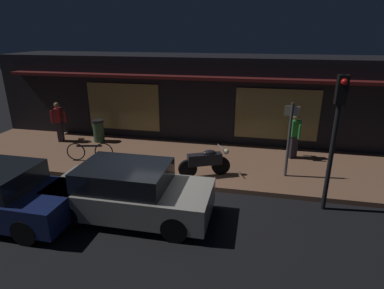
# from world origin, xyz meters

# --- Properties ---
(ground_plane) EXTENTS (60.00, 60.00, 0.00)m
(ground_plane) POSITION_xyz_m (0.00, 0.00, 0.00)
(ground_plane) COLOR black
(sidewalk_slab) EXTENTS (18.00, 4.00, 0.15)m
(sidewalk_slab) POSITION_xyz_m (0.00, 3.00, 0.07)
(sidewalk_slab) COLOR #8C6047
(sidewalk_slab) RESTS_ON ground_plane
(storefront_building) EXTENTS (18.00, 3.30, 3.60)m
(storefront_building) POSITION_xyz_m (0.00, 6.39, 1.80)
(storefront_building) COLOR black
(storefront_building) RESTS_ON ground_plane
(motorcycle) EXTENTS (1.60, 0.88, 0.97)m
(motorcycle) POSITION_xyz_m (0.95, 1.74, 0.65)
(motorcycle) COLOR black
(motorcycle) RESTS_ON sidewalk_slab
(bicycle_parked) EXTENTS (1.63, 0.51, 0.91)m
(bicycle_parked) POSITION_xyz_m (-3.35, 2.17, 0.51)
(bicycle_parked) COLOR black
(bicycle_parked) RESTS_ON sidewalk_slab
(person_photographer) EXTENTS (0.61, 0.43, 1.67)m
(person_photographer) POSITION_xyz_m (-5.64, 3.87, 1.03)
(person_photographer) COLOR #28232D
(person_photographer) RESTS_ON sidewalk_slab
(person_bystander) EXTENTS (0.44, 0.56, 1.67)m
(person_bystander) POSITION_xyz_m (3.82, 3.95, 1.03)
(person_bystander) COLOR #28232D
(person_bystander) RESTS_ON sidewalk_slab
(sign_post) EXTENTS (0.44, 0.09, 2.40)m
(sign_post) POSITION_xyz_m (3.48, 2.28, 1.51)
(sign_post) COLOR #47474C
(sign_post) RESTS_ON sidewalk_slab
(trash_bin) EXTENTS (0.48, 0.48, 0.93)m
(trash_bin) POSITION_xyz_m (-4.04, 4.17, 0.62)
(trash_bin) COLOR #2D4C33
(trash_bin) RESTS_ON sidewalk_slab
(traffic_light_pole) EXTENTS (0.24, 0.33, 3.60)m
(traffic_light_pole) POSITION_xyz_m (4.38, 0.66, 2.48)
(traffic_light_pole) COLOR black
(traffic_light_pole) RESTS_ON ground_plane
(parked_car_across) EXTENTS (4.10, 1.79, 1.42)m
(parked_car_across) POSITION_xyz_m (-0.61, -0.75, 0.70)
(parked_car_across) COLOR black
(parked_car_across) RESTS_ON ground_plane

